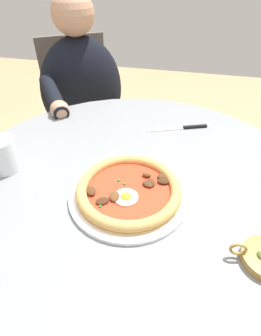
# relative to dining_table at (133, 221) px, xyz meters

# --- Properties ---
(ground_plane) EXTENTS (6.00, 6.00, 0.02)m
(ground_plane) POSITION_rel_dining_table_xyz_m (0.00, 0.00, -0.59)
(ground_plane) COLOR tan
(dining_table) EXTENTS (0.99, 0.99, 0.75)m
(dining_table) POSITION_rel_dining_table_xyz_m (0.00, 0.00, 0.00)
(dining_table) COLOR gray
(dining_table) RESTS_ON ground
(pizza_on_plate) EXTENTS (0.29, 0.29, 0.04)m
(pizza_on_plate) POSITION_rel_dining_table_xyz_m (-0.06, -0.00, 0.18)
(pizza_on_plate) COLOR white
(pizza_on_plate) RESTS_ON dining_table
(water_glass) EXTENTS (0.08, 0.08, 0.09)m
(water_glass) POSITION_rel_dining_table_xyz_m (-0.03, 0.35, 0.21)
(water_glass) COLOR silver
(water_glass) RESTS_ON dining_table
(steak_knife) EXTENTS (0.08, 0.20, 0.01)m
(steak_knife) POSITION_rel_dining_table_xyz_m (0.29, -0.12, 0.17)
(steak_knife) COLOR silver
(steak_knife) RESTS_ON dining_table
(diner_person) EXTENTS (0.59, 0.44, 1.11)m
(diner_person) POSITION_rel_dining_table_xyz_m (0.62, 0.39, -0.09)
(diner_person) COLOR #282833
(diner_person) RESTS_ON ground
(cafe_chair_diner) EXTENTS (0.53, 0.53, 0.90)m
(cafe_chair_diner) POSITION_rel_dining_table_xyz_m (0.74, 0.46, -0.06)
(cafe_chair_diner) COLOR #504A45
(cafe_chair_diner) RESTS_ON ground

